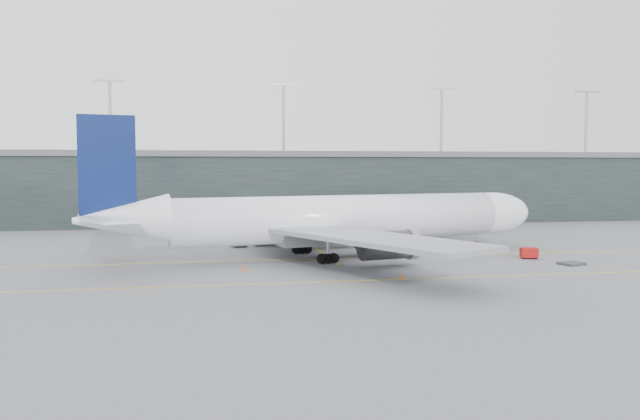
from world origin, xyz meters
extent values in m
plane|color=slate|center=(0.00, 0.00, 0.00)|extent=(320.00, 320.00, 0.00)
cube|color=gold|center=(0.00, -4.00, 0.01)|extent=(160.00, 0.25, 0.02)
cube|color=gold|center=(0.00, -20.00, 0.01)|extent=(160.00, 0.25, 0.02)
cube|color=gold|center=(5.00, 20.00, 0.01)|extent=(0.25, 60.00, 0.02)
cube|color=black|center=(0.00, 58.00, 7.00)|extent=(240.00, 35.00, 14.00)
cube|color=#535558|center=(0.00, 58.00, 14.60)|extent=(240.00, 36.00, 1.20)
cylinder|color=#9E9EA3|center=(-30.00, 48.00, 22.00)|extent=(0.60, 0.60, 14.00)
cylinder|color=#9E9EA3|center=(5.00, 48.00, 22.00)|extent=(0.60, 0.60, 14.00)
cylinder|color=#9E9EA3|center=(40.00, 48.00, 22.00)|extent=(0.60, 0.60, 14.00)
cylinder|color=#9E9EA3|center=(75.00, 48.00, 22.00)|extent=(0.60, 0.60, 14.00)
cylinder|color=white|center=(6.85, -2.58, 5.20)|extent=(45.45, 15.18, 6.09)
ellipsoid|color=white|center=(30.40, 2.33, 5.20)|extent=(13.76, 8.57, 6.09)
cone|color=white|center=(-20.54, -8.29, 5.89)|extent=(11.77, 7.93, 5.84)
cube|color=gray|center=(5.89, -2.78, 2.85)|extent=(16.38, 8.01, 1.96)
cube|color=black|center=(34.05, 3.10, 6.19)|extent=(2.72, 3.32, 0.79)
cube|color=gray|center=(7.08, -18.08, 4.22)|extent=(21.09, 29.31, 0.54)
cylinder|color=#39383D|center=(10.68, -11.31, 2.55)|extent=(7.43, 4.77, 3.44)
cube|color=gray|center=(0.86, 11.72, 4.22)|extent=(10.90, 29.04, 0.54)
cylinder|color=#39383D|center=(6.87, 6.95, 2.55)|extent=(7.43, 4.77, 3.44)
cube|color=#09164B|center=(-21.98, -8.59, 12.08)|extent=(6.35, 1.78, 11.78)
cube|color=white|center=(-20.40, -13.78, 6.38)|extent=(8.80, 10.32, 0.34)
cube|color=white|center=(-22.60, -3.21, 6.38)|extent=(5.89, 9.12, 0.34)
cylinder|color=black|center=(27.99, 1.83, 0.54)|extent=(1.14, 0.61, 1.08)
cylinder|color=#9E9EA3|center=(27.99, 1.83, 1.28)|extent=(0.29, 0.29, 2.55)
cylinder|color=black|center=(3.97, -7.99, 0.64)|extent=(1.35, 0.74, 1.28)
cylinder|color=black|center=(2.04, 1.23, 0.64)|extent=(1.35, 0.74, 1.28)
cube|color=#2F3035|center=(22.61, 0.53, 5.00)|extent=(4.16, 4.42, 2.80)
cube|color=#2F3035|center=(25.20, 8.41, 5.00)|extent=(6.44, 13.12, 2.50)
cube|color=#2F3035|center=(29.27, 20.74, 5.00)|extent=(6.68, 13.20, 2.60)
cube|color=#2F3035|center=(33.34, 33.08, 5.00)|extent=(6.92, 13.27, 2.70)
cylinder|color=#9E9EA3|center=(25.42, 9.07, 1.90)|extent=(0.50, 0.50, 3.80)
cube|color=#39383D|center=(25.42, 9.07, 0.35)|extent=(2.37, 2.05, 0.70)
cylinder|color=#2F3035|center=(22.61, 40.50, 5.00)|extent=(4.00, 4.00, 3.00)
cylinder|color=#2F3035|center=(22.61, 40.50, 1.80)|extent=(1.80, 1.80, 3.60)
cube|color=#A10D0B|center=(30.64, -8.56, 0.82)|extent=(2.35, 1.75, 1.25)
cylinder|color=black|center=(29.79, -8.88, 0.19)|extent=(0.41, 0.22, 0.39)
cylinder|color=black|center=(31.30, -9.19, 0.19)|extent=(0.41, 0.22, 0.39)
cylinder|color=black|center=(29.99, -7.94, 0.19)|extent=(0.41, 0.22, 0.39)
cylinder|color=black|center=(31.50, -8.25, 0.19)|extent=(0.41, 0.22, 0.39)
cube|color=#333338|center=(33.29, -14.13, 0.17)|extent=(3.35, 3.00, 0.28)
cube|color=#39383D|center=(-6.27, 9.54, 0.16)|extent=(2.51, 2.25, 0.21)
cube|color=silver|center=(-6.27, 9.54, 1.10)|extent=(2.08, 2.02, 1.57)
cube|color=#253A94|center=(-6.27, 9.54, 1.91)|extent=(2.15, 2.08, 0.08)
cube|color=#39383D|center=(-2.97, 10.67, 0.14)|extent=(2.04, 1.70, 0.19)
cube|color=#B3B9C0|center=(-2.97, 10.67, 1.00)|extent=(1.65, 1.57, 1.43)
cube|color=#253A94|center=(-2.97, 10.67, 1.75)|extent=(1.71, 1.62, 0.08)
cube|color=#39383D|center=(-0.87, 10.80, 0.16)|extent=(2.44, 2.12, 0.21)
cube|color=#A9ACB5|center=(-0.87, 10.80, 1.11)|extent=(2.00, 1.92, 1.59)
cube|color=#253A94|center=(-0.87, 10.80, 1.94)|extent=(2.06, 1.98, 0.08)
cone|color=#F8530D|center=(35.57, -5.24, 0.31)|extent=(0.39, 0.39, 0.63)
cone|color=#E14F0C|center=(9.75, -19.69, 0.32)|extent=(0.40, 0.40, 0.64)
cone|color=#EB3F0D|center=(10.70, 9.65, 0.37)|extent=(0.46, 0.46, 0.74)
cone|color=#ED4F0D|center=(-6.64, -11.62, 0.39)|extent=(0.49, 0.49, 0.78)
camera|label=1|loc=(-10.31, -83.46, 12.05)|focal=35.00mm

